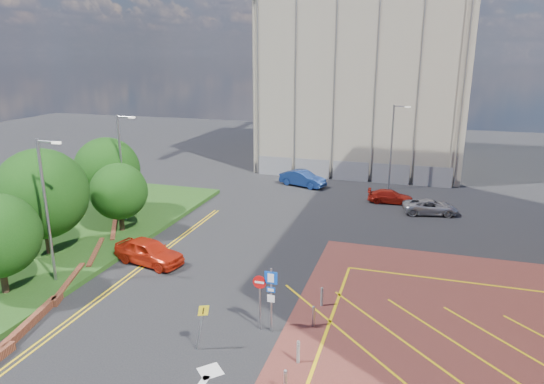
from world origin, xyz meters
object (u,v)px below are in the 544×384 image
at_px(car_red_back, 390,197).
at_px(car_silver_back, 430,207).
at_px(tree_b, 42,194).
at_px(lamp_left_far, 122,164).
at_px(tree_c, 119,191).
at_px(lamp_left_near, 47,206).
at_px(tree_d, 107,170).
at_px(car_red_left, 149,251).
at_px(lamp_back, 392,144).
at_px(warning_sign, 201,322).
at_px(sign_cluster, 267,293).
at_px(car_blue_back, 303,179).

distance_m(car_red_back, car_silver_back, 3.94).
bearing_deg(tree_b, lamp_left_far, 81.23).
relative_size(tree_c, lamp_left_near, 0.61).
relative_size(tree_b, car_red_back, 1.73).
bearing_deg(lamp_left_near, car_red_back, 51.77).
height_order(tree_d, car_red_left, tree_d).
bearing_deg(car_red_left, tree_b, 111.78).
relative_size(tree_b, tree_c, 1.38).
distance_m(lamp_back, car_silver_back, 8.55).
bearing_deg(tree_b, car_silver_back, 34.95).
bearing_deg(warning_sign, car_silver_back, 66.90).
xyz_separation_m(car_red_left, car_red_back, (13.41, 17.34, -0.22)).
xyz_separation_m(lamp_back, warning_sign, (-6.00, -29.38, -2.93)).
bearing_deg(lamp_back, warning_sign, -101.54).
bearing_deg(sign_cluster, warning_sign, -133.11).
height_order(lamp_left_near, lamp_left_far, same).
xyz_separation_m(lamp_left_near, car_red_left, (3.46, 4.08, -3.88)).
bearing_deg(car_red_left, warning_sign, -124.29).
relative_size(lamp_left_far, sign_cluster, 2.50).
relative_size(car_red_left, car_blue_back, 1.00).
relative_size(warning_sign, car_red_left, 0.49).
bearing_deg(car_silver_back, lamp_back, 17.51).
bearing_deg(tree_d, tree_c, -45.00).
height_order(car_blue_back, car_red_back, car_blue_back).
xyz_separation_m(tree_b, car_silver_back, (23.23, 16.24, -3.64)).
relative_size(warning_sign, car_blue_back, 0.49).
height_order(tree_b, lamp_left_far, lamp_left_far).
bearing_deg(car_silver_back, car_red_back, 45.51).
xyz_separation_m(tree_c, car_red_back, (17.95, 13.42, -2.63)).
relative_size(tree_b, sign_cluster, 2.11).
xyz_separation_m(tree_c, tree_d, (-3.00, 3.00, 0.68)).
bearing_deg(car_red_back, car_blue_back, 66.42).
xyz_separation_m(tree_b, sign_cluster, (15.80, -4.02, -2.28)).
relative_size(warning_sign, car_silver_back, 0.52).
xyz_separation_m(lamp_back, car_silver_back, (3.65, -6.76, -3.76)).
height_order(car_red_back, car_silver_back, car_silver_back).
distance_m(tree_b, lamp_left_far, 7.10).
height_order(car_blue_back, car_silver_back, car_blue_back).
height_order(tree_b, lamp_left_near, lamp_left_near).
bearing_deg(lamp_back, tree_b, -130.41).
xyz_separation_m(warning_sign, car_red_back, (6.37, 24.80, -0.86)).
height_order(tree_d, lamp_back, lamp_back).
xyz_separation_m(tree_c, car_red_left, (4.54, -3.92, -2.41)).
height_order(lamp_left_near, car_blue_back, lamp_left_near).
height_order(lamp_left_far, car_red_left, lamp_left_far).
relative_size(tree_c, car_red_left, 1.07).
height_order(lamp_left_far, lamp_back, lamp_left_far).
height_order(tree_c, car_red_left, tree_c).
bearing_deg(car_red_left, lamp_back, -18.36).
distance_m(tree_c, tree_d, 4.30).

